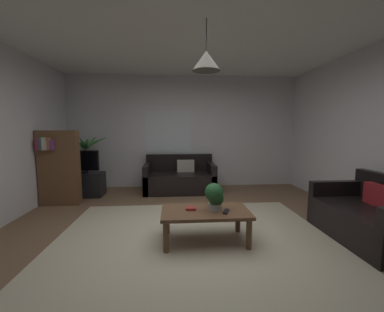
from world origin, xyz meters
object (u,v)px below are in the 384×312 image
(couch_under_window, at_px, (180,179))
(coffee_table, at_px, (205,215))
(bookshelf_corner, at_px, (59,167))
(potted_plant_on_table, at_px, (215,196))
(book_on_table_0, at_px, (191,209))
(tv_stand, at_px, (82,184))
(potted_palm_corner, at_px, (87,163))
(pendant_lamp, at_px, (206,61))
(tv, at_px, (80,162))
(remote_on_table_0, at_px, (226,211))
(couch_right_side, at_px, (372,219))

(couch_under_window, xyz_separation_m, coffee_table, (0.26, -2.52, 0.07))
(coffee_table, height_order, bookshelf_corner, bookshelf_corner)
(bookshelf_corner, bearing_deg, potted_plant_on_table, -32.64)
(book_on_table_0, relative_size, tv_stand, 0.14)
(potted_plant_on_table, relative_size, bookshelf_corner, 0.25)
(potted_palm_corner, height_order, pendant_lamp, pendant_lamp)
(couch_under_window, relative_size, book_on_table_0, 12.13)
(coffee_table, bearing_deg, tv, 136.44)
(book_on_table_0, xyz_separation_m, pendant_lamp, (0.18, -0.03, 1.80))
(book_on_table_0, distance_m, potted_palm_corner, 3.50)
(remote_on_table_0, distance_m, tv, 3.50)
(coffee_table, height_order, pendant_lamp, pendant_lamp)
(book_on_table_0, height_order, bookshelf_corner, bookshelf_corner)
(potted_palm_corner, bearing_deg, bookshelf_corner, -97.98)
(remote_on_table_0, height_order, potted_plant_on_table, potted_plant_on_table)
(bookshelf_corner, bearing_deg, coffee_table, -33.79)
(book_on_table_0, xyz_separation_m, bookshelf_corner, (-2.36, 1.67, 0.29))
(couch_right_side, relative_size, remote_on_table_0, 8.38)
(couch_under_window, relative_size, pendant_lamp, 2.69)
(couch_right_side, relative_size, potted_palm_corner, 1.01)
(potted_plant_on_table, xyz_separation_m, bookshelf_corner, (-2.65, 1.70, 0.13))
(couch_under_window, height_order, bookshelf_corner, bookshelf_corner)
(couch_under_window, bearing_deg, couch_right_side, -47.82)
(coffee_table, bearing_deg, potted_plant_on_table, -1.22)
(pendant_lamp, bearing_deg, potted_plant_on_table, -1.22)
(tv_stand, bearing_deg, book_on_table_0, -45.78)
(potted_plant_on_table, height_order, bookshelf_corner, bookshelf_corner)
(couch_right_side, distance_m, tv_stand, 5.08)
(potted_plant_on_table, relative_size, tv, 0.45)
(book_on_table_0, xyz_separation_m, potted_plant_on_table, (0.30, -0.03, 0.17))
(tv, relative_size, potted_palm_corner, 0.58)
(potted_palm_corner, xyz_separation_m, pendant_lamp, (2.39, -2.72, 1.57))
(tv, xyz_separation_m, bookshelf_corner, (-0.19, -0.54, -0.03))
(tv_stand, distance_m, bookshelf_corner, 0.75)
(book_on_table_0, height_order, pendant_lamp, pendant_lamp)
(couch_under_window, bearing_deg, potted_plant_on_table, -81.50)
(couch_right_side, height_order, coffee_table, couch_right_side)
(potted_palm_corner, height_order, bookshelf_corner, bookshelf_corner)
(remote_on_table_0, relative_size, bookshelf_corner, 0.11)
(book_on_table_0, height_order, remote_on_table_0, book_on_table_0)
(potted_plant_on_table, distance_m, pendant_lamp, 1.64)
(couch_under_window, height_order, potted_plant_on_table, couch_under_window)
(book_on_table_0, bearing_deg, bookshelf_corner, 144.66)
(couch_right_side, xyz_separation_m, remote_on_table_0, (-1.89, 0.03, 0.14))
(coffee_table, relative_size, tv, 1.44)
(couch_right_side, distance_m, coffee_table, 2.14)
(couch_under_window, distance_m, bookshelf_corner, 2.46)
(coffee_table, height_order, potted_plant_on_table, potted_plant_on_table)
(coffee_table, relative_size, potted_palm_corner, 0.83)
(remote_on_table_0, bearing_deg, couch_under_window, -55.91)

